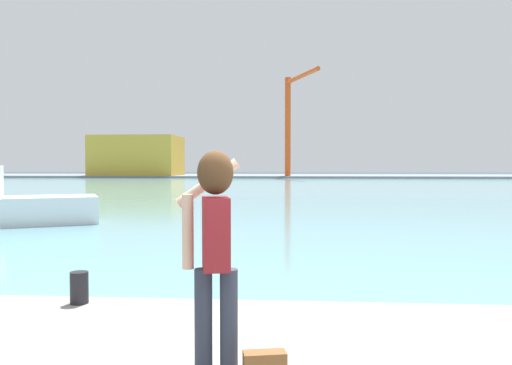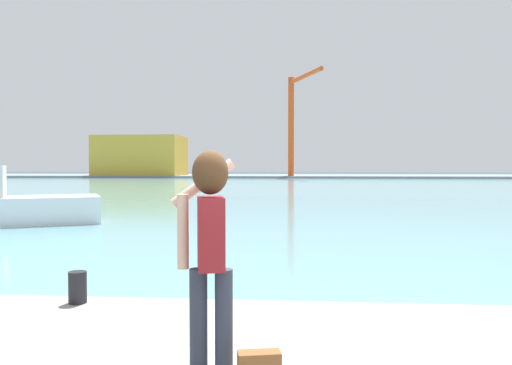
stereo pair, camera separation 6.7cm
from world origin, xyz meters
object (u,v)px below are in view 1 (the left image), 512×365
object	(u,v)px
harbor_bollard	(79,288)
port_crane	(291,113)
warehouse_left	(137,156)
person_photographer	(214,238)

from	to	relation	value
harbor_bollard	port_crane	xyz separation A→B (m)	(1.84, 81.24, 10.00)
harbor_bollard	warehouse_left	xyz separation A→B (m)	(-26.02, 86.37, 3.07)
harbor_bollard	port_crane	world-z (taller)	port_crane
harbor_bollard	warehouse_left	bearing A→B (deg)	106.77
warehouse_left	port_crane	bearing A→B (deg)	-10.43
person_photographer	harbor_bollard	size ratio (longest dim) A/B	4.68
harbor_bollard	port_crane	size ratio (longest dim) A/B	0.02
person_photographer	port_crane	bearing A→B (deg)	-12.71
person_photographer	harbor_bollard	xyz separation A→B (m)	(-1.90, 1.91, -0.88)
warehouse_left	port_crane	xyz separation A→B (m)	(27.86, -5.13, 6.93)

